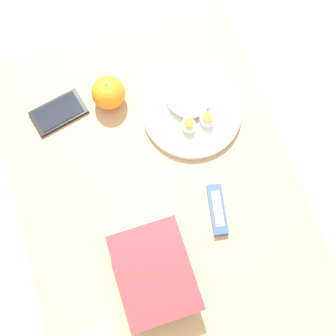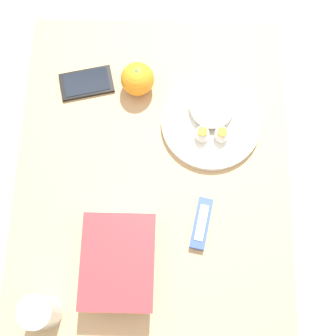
% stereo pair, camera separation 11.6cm
% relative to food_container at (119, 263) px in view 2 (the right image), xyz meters
% --- Properties ---
extents(ground_plane, '(10.00, 10.00, 0.00)m').
position_rel_food_container_xyz_m(ground_plane, '(0.19, -0.07, -0.77)').
color(ground_plane, '#B2A899').
extents(table, '(0.98, 0.69, 0.74)m').
position_rel_food_container_xyz_m(table, '(0.19, -0.07, -0.18)').
color(table, tan).
rests_on(table, ground_plane).
extents(food_container, '(0.22, 0.17, 0.08)m').
position_rel_food_container_xyz_m(food_container, '(0.00, 0.00, 0.00)').
color(food_container, white).
rests_on(food_container, table).
extents(orange_fruit, '(0.09, 0.09, 0.09)m').
position_rel_food_container_xyz_m(orange_fruit, '(0.47, -0.02, 0.01)').
color(orange_fruit, orange).
rests_on(orange_fruit, table).
extents(rice_plate, '(0.26, 0.26, 0.05)m').
position_rel_food_container_xyz_m(rice_plate, '(0.38, -0.22, -0.02)').
color(rice_plate, silver).
rests_on(rice_plate, table).
extents(candy_bar, '(0.13, 0.06, 0.02)m').
position_rel_food_container_xyz_m(candy_bar, '(0.10, -0.19, -0.03)').
color(candy_bar, '#334C9E').
rests_on(candy_bar, table).
extents(cell_phone, '(0.11, 0.15, 0.01)m').
position_rel_food_container_xyz_m(cell_phone, '(0.48, 0.12, -0.03)').
color(cell_phone, black).
rests_on(cell_phone, table).
extents(drinking_glass, '(0.07, 0.07, 0.11)m').
position_rel_food_container_xyz_m(drinking_glass, '(-0.11, 0.16, 0.02)').
color(drinking_glass, silver).
rests_on(drinking_glass, table).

